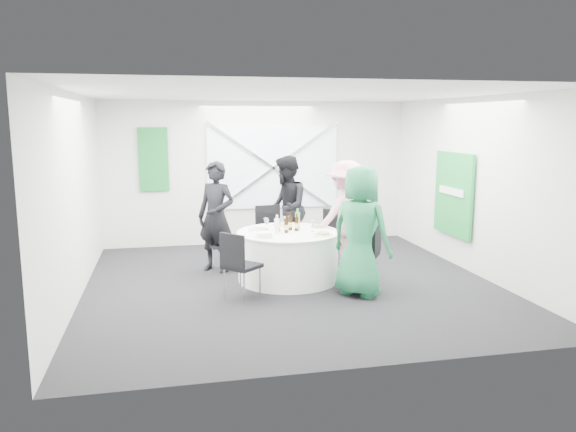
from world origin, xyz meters
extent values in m
plane|color=black|center=(0.00, 0.00, 0.00)|extent=(6.00, 6.00, 0.00)
plane|color=silver|center=(0.00, 0.00, 2.80)|extent=(6.00, 6.00, 0.00)
plane|color=silver|center=(0.00, 3.00, 1.40)|extent=(6.00, 0.00, 6.00)
plane|color=silver|center=(0.00, -3.00, 1.40)|extent=(6.00, 0.00, 6.00)
plane|color=silver|center=(-3.00, 0.00, 1.40)|extent=(0.00, 6.00, 6.00)
plane|color=silver|center=(3.00, 0.00, 1.40)|extent=(0.00, 6.00, 6.00)
cube|color=silver|center=(0.30, 2.96, 1.50)|extent=(2.60, 0.03, 1.60)
cube|color=silver|center=(0.30, 2.92, 1.50)|extent=(2.63, 0.05, 1.84)
cube|color=silver|center=(0.30, 2.92, 1.50)|extent=(2.63, 0.05, 1.84)
cube|color=#16702A|center=(-2.00, 2.95, 1.70)|extent=(0.55, 0.04, 1.20)
cube|color=#198C33|center=(2.94, 0.60, 1.20)|extent=(0.05, 1.20, 1.40)
cylinder|color=white|center=(0.00, 0.20, 0.37)|extent=(1.52, 1.52, 0.74)
cylinder|color=white|center=(0.00, 0.20, 0.75)|extent=(1.56, 1.56, 0.02)
cube|color=black|center=(-0.09, 1.13, 0.49)|extent=(0.49, 0.49, 0.05)
cube|color=black|center=(-0.10, 1.35, 0.76)|extent=(0.44, 0.08, 0.49)
cylinder|color=silver|center=(0.08, 1.33, 0.23)|extent=(0.02, 0.02, 0.47)
cylinder|color=silver|center=(-0.29, 1.30, 0.23)|extent=(0.02, 0.02, 0.47)
cylinder|color=silver|center=(0.11, 0.96, 0.23)|extent=(0.02, 0.02, 0.47)
cylinder|color=silver|center=(-0.25, 0.93, 0.23)|extent=(0.02, 0.02, 0.47)
cube|color=black|center=(-0.87, 0.95, 0.41)|extent=(0.54, 0.54, 0.05)
cube|color=black|center=(-1.00, 1.07, 0.63)|extent=(0.26, 0.30, 0.41)
cylinder|color=silver|center=(-0.88, 1.17, 0.19)|extent=(0.02, 0.02, 0.39)
cylinder|color=silver|center=(-1.08, 0.93, 0.19)|extent=(0.02, 0.02, 0.39)
cylinder|color=silver|center=(-0.65, 0.96, 0.19)|extent=(0.02, 0.02, 0.39)
cylinder|color=silver|center=(-0.85, 0.73, 0.19)|extent=(0.02, 0.02, 0.39)
cube|color=black|center=(0.77, 0.79, 0.46)|extent=(0.61, 0.61, 0.05)
cube|color=black|center=(0.94, 0.92, 0.72)|extent=(0.28, 0.35, 0.46)
cylinder|color=silver|center=(1.02, 0.76, 0.22)|extent=(0.02, 0.02, 0.44)
cylinder|color=silver|center=(0.81, 1.04, 0.22)|extent=(0.02, 0.02, 0.44)
cylinder|color=silver|center=(0.74, 0.55, 0.22)|extent=(0.02, 0.02, 0.44)
cylinder|color=silver|center=(0.53, 0.83, 0.22)|extent=(0.02, 0.02, 0.44)
cube|color=black|center=(0.96, -0.42, 0.50)|extent=(0.65, 0.65, 0.06)
cube|color=black|center=(1.14, -0.54, 0.78)|extent=(0.28, 0.40, 0.50)
cylinder|color=silver|center=(1.01, -0.68, 0.24)|extent=(0.02, 0.02, 0.48)
cylinder|color=silver|center=(1.22, -0.36, 0.24)|extent=(0.02, 0.02, 0.48)
cylinder|color=silver|center=(0.69, -0.47, 0.24)|extent=(0.02, 0.02, 0.48)
cylinder|color=silver|center=(0.90, -0.15, 0.24)|extent=(0.02, 0.02, 0.48)
cube|color=black|center=(-0.81, -0.55, 0.46)|extent=(0.61, 0.61, 0.05)
cube|color=black|center=(-0.96, -0.69, 0.71)|extent=(0.31, 0.33, 0.46)
cylinder|color=silver|center=(-1.05, -0.55, 0.22)|extent=(0.02, 0.02, 0.44)
cylinder|color=silver|center=(-0.82, -0.80, 0.22)|extent=(0.02, 0.02, 0.44)
cylinder|color=silver|center=(-0.80, -0.31, 0.22)|extent=(0.02, 0.02, 0.44)
cylinder|color=silver|center=(-0.56, -0.56, 0.22)|extent=(0.02, 0.02, 0.44)
imported|color=black|center=(-1.01, 0.98, 0.89)|extent=(0.78, 0.74, 1.79)
imported|color=black|center=(0.24, 1.47, 0.92)|extent=(0.65, 0.97, 1.83)
imported|color=pink|center=(1.03, 0.55, 0.90)|extent=(1.27, 0.88, 1.80)
imported|color=#207849|center=(0.82, -0.73, 0.91)|extent=(1.02, 1.05, 1.82)
cylinder|color=silver|center=(0.00, 0.72, 0.77)|extent=(0.28, 0.28, 0.01)
cylinder|color=silver|center=(-0.43, 0.47, 0.77)|extent=(0.28, 0.28, 0.01)
cylinder|color=silver|center=(0.52, 0.41, 0.77)|extent=(0.26, 0.26, 0.01)
cylinder|color=#80924E|center=(0.52, 0.41, 0.79)|extent=(0.17, 0.17, 0.02)
cylinder|color=silver|center=(0.45, -0.17, 0.77)|extent=(0.29, 0.29, 0.01)
cylinder|color=#80924E|center=(0.45, -0.17, 0.79)|extent=(0.19, 0.19, 0.02)
cylinder|color=silver|center=(-0.43, -0.13, 0.77)|extent=(0.27, 0.27, 0.01)
cube|color=white|center=(-0.43, -0.15, 0.80)|extent=(0.21, 0.15, 0.06)
cylinder|color=#371F0A|center=(-0.14, 0.24, 0.85)|extent=(0.06, 0.06, 0.18)
cylinder|color=#371F0A|center=(-0.14, 0.24, 0.97)|extent=(0.02, 0.02, 0.06)
cylinder|color=#E1CC77|center=(-0.14, 0.24, 0.83)|extent=(0.06, 0.06, 0.06)
cylinder|color=#371F0A|center=(0.06, 0.31, 0.87)|extent=(0.06, 0.06, 0.21)
cylinder|color=#371F0A|center=(0.06, 0.31, 1.00)|extent=(0.02, 0.02, 0.06)
cylinder|color=#E1CC77|center=(0.06, 0.31, 0.85)|extent=(0.06, 0.06, 0.07)
cylinder|color=#371F0A|center=(0.14, 0.22, 0.87)|extent=(0.06, 0.06, 0.21)
cylinder|color=#371F0A|center=(0.14, 0.22, 1.00)|extent=(0.02, 0.02, 0.06)
cylinder|color=#E1CC77|center=(0.14, 0.22, 0.84)|extent=(0.06, 0.06, 0.07)
cylinder|color=#371F0A|center=(-0.04, 0.12, 0.87)|extent=(0.06, 0.06, 0.21)
cylinder|color=#371F0A|center=(-0.04, 0.12, 1.00)|extent=(0.02, 0.02, 0.06)
cylinder|color=#E1CC77|center=(-0.04, 0.12, 0.84)|extent=(0.06, 0.06, 0.07)
cylinder|color=#42AB56|center=(0.18, 0.33, 0.90)|extent=(0.08, 0.08, 0.27)
cylinder|color=#42AB56|center=(0.18, 0.33, 1.06)|extent=(0.03, 0.03, 0.06)
cylinder|color=#E1CC77|center=(0.18, 0.33, 0.87)|extent=(0.08, 0.08, 0.10)
cylinder|color=white|center=(-0.19, 0.10, 0.87)|extent=(0.08, 0.08, 0.22)
cylinder|color=white|center=(-0.19, 0.10, 1.01)|extent=(0.03, 0.03, 0.06)
cylinder|color=#E1CC77|center=(-0.19, 0.10, 0.85)|extent=(0.08, 0.08, 0.08)
cylinder|color=white|center=(0.12, 0.59, 0.76)|extent=(0.06, 0.06, 0.00)
cylinder|color=white|center=(0.12, 0.59, 0.81)|extent=(0.01, 0.01, 0.10)
cone|color=white|center=(0.12, 0.59, 0.89)|extent=(0.07, 0.07, 0.08)
cylinder|color=white|center=(0.36, 0.12, 0.76)|extent=(0.06, 0.06, 0.00)
cylinder|color=white|center=(0.36, 0.12, 0.81)|extent=(0.01, 0.01, 0.10)
cone|color=white|center=(0.36, 0.12, 0.89)|extent=(0.07, 0.07, 0.08)
cylinder|color=white|center=(0.02, 0.59, 0.76)|extent=(0.06, 0.06, 0.00)
cylinder|color=white|center=(0.02, 0.59, 0.81)|extent=(0.01, 0.01, 0.10)
cone|color=white|center=(0.02, 0.59, 0.89)|extent=(0.07, 0.07, 0.08)
cylinder|color=white|center=(-0.29, 0.49, 0.76)|extent=(0.06, 0.06, 0.00)
cylinder|color=white|center=(-0.29, 0.49, 0.81)|extent=(0.01, 0.01, 0.10)
cone|color=white|center=(-0.29, 0.49, 0.89)|extent=(0.07, 0.07, 0.08)
cylinder|color=white|center=(-0.29, 0.40, 0.76)|extent=(0.06, 0.06, 0.00)
cylinder|color=white|center=(-0.29, 0.40, 0.81)|extent=(0.01, 0.01, 0.10)
cone|color=white|center=(-0.29, 0.40, 0.89)|extent=(0.07, 0.07, 0.08)
cube|color=silver|center=(-0.54, 0.01, 0.76)|extent=(0.10, 0.13, 0.01)
cube|color=silver|center=(-0.34, -0.27, 0.76)|extent=(0.10, 0.13, 0.01)
cube|color=silver|center=(0.56, 0.35, 0.76)|extent=(0.09, 0.14, 0.01)
cube|color=silver|center=(0.39, 0.63, 0.76)|extent=(0.09, 0.14, 0.01)
cube|color=silver|center=(0.15, 0.76, 0.76)|extent=(0.15, 0.02, 0.01)
cube|color=silver|center=(-0.11, 0.76, 0.76)|extent=(0.15, 0.03, 0.01)
cube|color=silver|center=(-0.42, 0.59, 0.76)|extent=(0.08, 0.14, 0.01)
cube|color=silver|center=(-0.56, 0.33, 0.76)|extent=(0.09, 0.14, 0.01)
cube|color=silver|center=(0.32, -0.28, 0.76)|extent=(0.11, 0.13, 0.01)
cube|color=silver|center=(0.54, -0.01, 0.76)|extent=(0.10, 0.13, 0.01)
camera|label=1|loc=(-1.78, -7.96, 2.43)|focal=35.00mm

